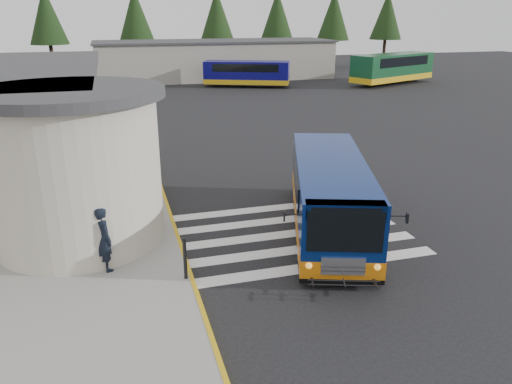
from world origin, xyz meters
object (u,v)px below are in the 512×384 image
object	(u,v)px
bollard	(185,258)
far_bus_a	(247,73)
pedestrian_a	(104,239)
pedestrian_b	(112,215)
transit_bus	(330,198)
far_bus_b	(393,67)

from	to	relation	value
bollard	far_bus_a	bearing A→B (deg)	72.43
pedestrian_a	pedestrian_b	xyz separation A→B (m)	(0.23, 1.97, -0.09)
bollard	transit_bus	bearing A→B (deg)	22.82
pedestrian_a	pedestrian_b	size ratio (longest dim) A/B	1.11
pedestrian_a	far_bus_b	world-z (taller)	far_bus_b
transit_bus	far_bus_a	distance (m)	35.75
pedestrian_b	pedestrian_a	bearing A→B (deg)	-9.99
far_bus_a	bollard	bearing A→B (deg)	-174.65
far_bus_a	pedestrian_b	bearing A→B (deg)	-178.83
transit_bus	pedestrian_a	xyz separation A→B (m)	(-7.26, -1.05, -0.08)
far_bus_b	transit_bus	bearing A→B (deg)	123.61
pedestrian_b	transit_bus	bearing A→B (deg)	79.33
pedestrian_a	far_bus_a	xyz separation A→B (m)	(13.88, 36.18, 0.32)
far_bus_b	bollard	bearing A→B (deg)	119.57
transit_bus	pedestrian_b	bearing A→B (deg)	-168.69
transit_bus	far_bus_b	bearing A→B (deg)	75.21
pedestrian_b	far_bus_b	xyz separation A→B (m)	(28.90, 32.12, 0.72)
pedestrian_a	pedestrian_b	world-z (taller)	pedestrian_a
transit_bus	pedestrian_a	distance (m)	7.33
bollard	far_bus_b	size ratio (longest dim) A/B	0.11
pedestrian_a	far_bus_b	xyz separation A→B (m)	(29.14, 34.08, 0.63)
pedestrian_b	bollard	distance (m)	3.61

